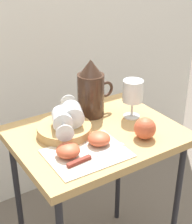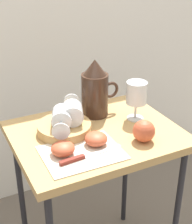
{
  "view_description": "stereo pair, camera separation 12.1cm",
  "coord_description": "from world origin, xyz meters",
  "px_view_note": "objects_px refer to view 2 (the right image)",
  "views": [
    {
      "loc": [
        -0.59,
        -0.91,
        1.32
      ],
      "look_at": [
        0.0,
        0.0,
        0.78
      ],
      "focal_mm": 55.0,
      "sensor_mm": 36.0,
      "label": 1
    },
    {
      "loc": [
        -0.48,
        -0.97,
        1.32
      ],
      "look_at": [
        0.0,
        0.0,
        0.78
      ],
      "focal_mm": 55.0,
      "sensor_mm": 36.0,
      "label": 2
    }
  ],
  "objects_px": {
    "apple_whole": "(144,131)",
    "wine_glass_upright": "(136,95)",
    "wine_glass_tipped_far": "(72,112)",
    "wine_glass_tipped_near": "(62,118)",
    "table": "(96,148)",
    "basket_tray": "(64,128)",
    "apple_half_right": "(96,139)",
    "knife": "(82,157)",
    "apple_half_left": "(63,149)",
    "pitcher": "(95,93)"
  },
  "relations": [
    {
      "from": "apple_whole",
      "to": "wine_glass_upright",
      "type": "bearing_deg",
      "value": 67.67
    },
    {
      "from": "wine_glass_tipped_far",
      "to": "apple_whole",
      "type": "xyz_separation_m",
      "value": [
        0.19,
        -0.18,
        -0.03
      ]
    },
    {
      "from": "wine_glass_upright",
      "to": "wine_glass_tipped_near",
      "type": "distance_m",
      "value": 0.3
    },
    {
      "from": "wine_glass_upright",
      "to": "wine_glass_tipped_near",
      "type": "bearing_deg",
      "value": 178.29
    },
    {
      "from": "table",
      "to": "basket_tray",
      "type": "distance_m",
      "value": 0.14
    },
    {
      "from": "apple_half_right",
      "to": "knife",
      "type": "xyz_separation_m",
      "value": [
        -0.08,
        -0.06,
        -0.02
      ]
    },
    {
      "from": "basket_tray",
      "to": "apple_half_right",
      "type": "bearing_deg",
      "value": -63.74
    },
    {
      "from": "wine_glass_tipped_far",
      "to": "apple_whole",
      "type": "bearing_deg",
      "value": -42.74
    },
    {
      "from": "wine_glass_upright",
      "to": "apple_whole",
      "type": "distance_m",
      "value": 0.18
    },
    {
      "from": "apple_half_left",
      "to": "knife",
      "type": "xyz_separation_m",
      "value": [
        0.05,
        -0.05,
        -0.02
      ]
    },
    {
      "from": "wine_glass_upright",
      "to": "apple_half_right",
      "type": "bearing_deg",
      "value": -154.75
    },
    {
      "from": "basket_tray",
      "to": "wine_glass_tipped_near",
      "type": "height_order",
      "value": "wine_glass_tipped_near"
    },
    {
      "from": "apple_half_left",
      "to": "wine_glass_upright",
      "type": "bearing_deg",
      "value": 17.96
    },
    {
      "from": "wine_glass_tipped_near",
      "to": "wine_glass_tipped_far",
      "type": "bearing_deg",
      "value": 17.55
    },
    {
      "from": "knife",
      "to": "apple_half_left",
      "type": "bearing_deg",
      "value": 133.04
    },
    {
      "from": "wine_glass_tipped_near",
      "to": "apple_half_left",
      "type": "height_order",
      "value": "wine_glass_tipped_near"
    },
    {
      "from": "apple_half_left",
      "to": "apple_half_right",
      "type": "xyz_separation_m",
      "value": [
        0.12,
        0.01,
        0.0
      ]
    },
    {
      "from": "table",
      "to": "apple_half_right",
      "type": "height_order",
      "value": "apple_half_right"
    },
    {
      "from": "table",
      "to": "wine_glass_tipped_far",
      "type": "xyz_separation_m",
      "value": [
        -0.07,
        0.05,
        0.14
      ]
    },
    {
      "from": "wine_glass_tipped_near",
      "to": "apple_half_right",
      "type": "height_order",
      "value": "wine_glass_tipped_near"
    },
    {
      "from": "table",
      "to": "pitcher",
      "type": "bearing_deg",
      "value": 64.99
    },
    {
      "from": "wine_glass_tipped_near",
      "to": "basket_tray",
      "type": "bearing_deg",
      "value": 47.79
    },
    {
      "from": "wine_glass_tipped_near",
      "to": "apple_half_right",
      "type": "bearing_deg",
      "value": -55.76
    },
    {
      "from": "apple_half_left",
      "to": "apple_whole",
      "type": "bearing_deg",
      "value": -8.11
    },
    {
      "from": "table",
      "to": "apple_half_left",
      "type": "distance_m",
      "value": 0.21
    },
    {
      "from": "wine_glass_tipped_far",
      "to": "pitcher",
      "type": "bearing_deg",
      "value": 31.54
    },
    {
      "from": "apple_half_left",
      "to": "apple_half_right",
      "type": "distance_m",
      "value": 0.12
    },
    {
      "from": "wine_glass_tipped_near",
      "to": "knife",
      "type": "relative_size",
      "value": 0.71
    },
    {
      "from": "table",
      "to": "wine_glass_tipped_near",
      "type": "bearing_deg",
      "value": 164.93
    },
    {
      "from": "knife",
      "to": "wine_glass_tipped_far",
      "type": "bearing_deg",
      "value": 75.8
    },
    {
      "from": "wine_glass_tipped_far",
      "to": "apple_whole",
      "type": "distance_m",
      "value": 0.26
    },
    {
      "from": "table",
      "to": "apple_half_right",
      "type": "relative_size",
      "value": 9.02
    },
    {
      "from": "wine_glass_tipped_near",
      "to": "wine_glass_tipped_far",
      "type": "distance_m",
      "value": 0.05
    },
    {
      "from": "wine_glass_tipped_near",
      "to": "wine_glass_upright",
      "type": "bearing_deg",
      "value": -1.71
    },
    {
      "from": "pitcher",
      "to": "apple_half_right",
      "type": "height_order",
      "value": "pitcher"
    },
    {
      "from": "table",
      "to": "wine_glass_tipped_far",
      "type": "bearing_deg",
      "value": 146.77
    },
    {
      "from": "apple_half_left",
      "to": "knife",
      "type": "relative_size",
      "value": 0.35
    },
    {
      "from": "wine_glass_upright",
      "to": "apple_half_right",
      "type": "distance_m",
      "value": 0.26
    },
    {
      "from": "pitcher",
      "to": "wine_glass_tipped_far",
      "type": "bearing_deg",
      "value": -148.46
    },
    {
      "from": "wine_glass_upright",
      "to": "apple_half_left",
      "type": "relative_size",
      "value": 1.97
    },
    {
      "from": "wine_glass_tipped_near",
      "to": "apple_half_right",
      "type": "xyz_separation_m",
      "value": [
        0.08,
        -0.11,
        -0.04
      ]
    },
    {
      "from": "apple_whole",
      "to": "basket_tray",
      "type": "bearing_deg",
      "value": 141.74
    },
    {
      "from": "wine_glass_tipped_near",
      "to": "apple_whole",
      "type": "relative_size",
      "value": 2.03
    },
    {
      "from": "pitcher",
      "to": "apple_half_left",
      "type": "height_order",
      "value": "pitcher"
    },
    {
      "from": "pitcher",
      "to": "apple_half_right",
      "type": "xyz_separation_m",
      "value": [
        -0.1,
        -0.21,
        -0.07
      ]
    },
    {
      "from": "basket_tray",
      "to": "wine_glass_tipped_far",
      "type": "bearing_deg",
      "value": -0.64
    },
    {
      "from": "basket_tray",
      "to": "knife",
      "type": "distance_m",
      "value": 0.19
    },
    {
      "from": "apple_whole",
      "to": "apple_half_left",
      "type": "bearing_deg",
      "value": 171.89
    },
    {
      "from": "basket_tray",
      "to": "pitcher",
      "type": "distance_m",
      "value": 0.2
    },
    {
      "from": "apple_half_left",
      "to": "apple_whole",
      "type": "distance_m",
      "value": 0.29
    }
  ]
}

